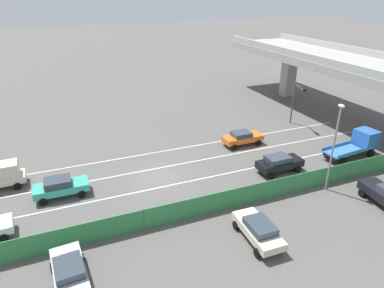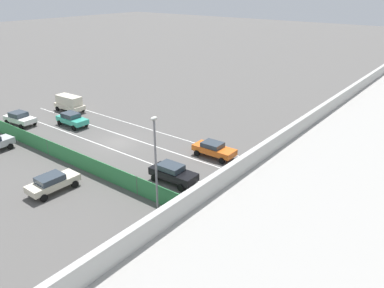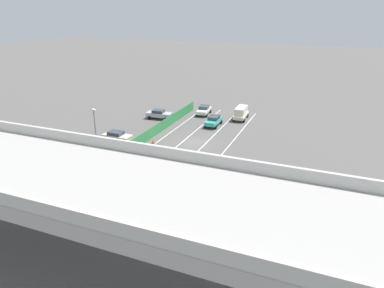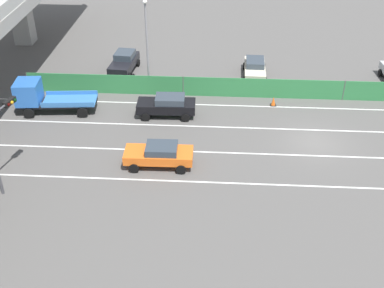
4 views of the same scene
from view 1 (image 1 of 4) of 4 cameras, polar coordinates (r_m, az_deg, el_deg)
ground_plane at (r=30.90m, az=-5.56°, el=-5.64°), size 300.00×300.00×0.00m
lane_line_left_edge at (r=36.03m, az=-2.85°, el=-0.87°), size 0.14×42.64×0.01m
lane_line_mid_left at (r=33.20m, az=-0.91°, el=-3.21°), size 0.14×42.64×0.01m
lane_line_mid_right at (r=30.48m, az=1.39°, el=-5.97°), size 0.14×42.64×0.01m
lane_line_right_edge at (r=27.91m, az=4.15°, el=-9.24°), size 0.14×42.64×0.01m
green_fence at (r=26.32m, az=5.68°, el=-9.46°), size 0.10×38.74×1.66m
car_sedan_black at (r=32.28m, az=14.62°, el=-3.11°), size 2.04×4.42×1.64m
car_taxi_teal at (r=29.72m, az=-21.47°, el=-6.74°), size 2.01×4.31×1.63m
car_taxi_orange at (r=37.09m, az=8.56°, el=1.11°), size 2.04×4.44×1.53m
flatbed_truck_blue at (r=38.27m, az=26.51°, el=0.13°), size 2.69×6.09×2.55m
parked_wagon_silver at (r=21.59m, az=-20.08°, el=-19.94°), size 4.58×2.25×1.65m
parked_sedan_cream at (r=23.76m, az=11.23°, el=-14.08°), size 4.35×2.05×1.52m
traffic_light at (r=42.99m, az=17.42°, el=7.70°), size 2.82×0.99×5.36m
street_lamp at (r=29.21m, az=23.11°, el=0.57°), size 0.60×0.36×7.63m
traffic_cone at (r=27.24m, az=2.87°, el=-9.29°), size 0.47×0.47×0.73m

